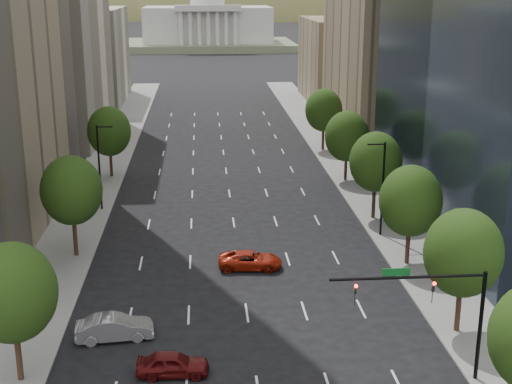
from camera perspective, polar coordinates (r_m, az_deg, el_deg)
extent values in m
cube|color=slate|center=(71.02, -14.42, -2.64)|extent=(6.00, 200.00, 0.15)
cube|color=slate|center=(72.29, 10.56, -2.05)|extent=(6.00, 200.00, 0.15)
cube|color=beige|center=(111.43, -16.32, 13.20)|extent=(14.00, 30.00, 35.00)
cube|color=beige|center=(144.46, -13.47, 10.65)|extent=(14.00, 26.00, 18.00)
cube|color=#8C7759|center=(109.99, 10.50, 12.24)|extent=(14.00, 30.00, 30.00)
cube|color=#8C7759|center=(142.65, 6.97, 10.50)|extent=(14.00, 26.00, 16.00)
cylinder|color=#382316|center=(49.92, 16.01, -8.76)|extent=(0.36, 0.36, 4.00)
ellipsoid|color=#1C360E|center=(48.48, 16.36, -4.73)|extent=(5.20, 5.20, 5.98)
cylinder|color=#382316|center=(60.41, 12.14, -4.02)|extent=(0.36, 0.36, 3.90)
ellipsoid|color=#1C360E|center=(59.24, 12.36, -0.70)|extent=(5.20, 5.20, 5.98)
cylinder|color=#382316|center=(71.32, 9.48, -0.58)|extent=(0.36, 0.36, 4.10)
ellipsoid|color=#1C360E|center=(70.30, 9.62, 2.42)|extent=(5.20, 5.20, 5.98)
cylinder|color=#382316|center=(84.50, 7.25, 2.11)|extent=(0.36, 0.36, 3.80)
ellipsoid|color=#1C360E|center=(83.69, 7.33, 4.48)|extent=(5.20, 5.20, 5.98)
cylinder|color=#382316|center=(99.77, 5.43, 4.46)|extent=(0.36, 0.36, 4.00)
ellipsoid|color=#1C360E|center=(99.06, 5.48, 6.59)|extent=(5.20, 5.20, 5.98)
cylinder|color=#382316|center=(44.80, -18.63, -12.06)|extent=(0.36, 0.36, 4.00)
ellipsoid|color=#1C360E|center=(43.18, -19.09, -7.66)|extent=(5.20, 5.20, 5.98)
cylinder|color=#382316|center=(62.67, -14.39, -3.29)|extent=(0.36, 0.36, 4.15)
ellipsoid|color=#1C360E|center=(61.49, -14.65, 0.13)|extent=(5.20, 5.20, 5.98)
cylinder|color=#382316|center=(87.34, -11.62, 2.43)|extent=(0.36, 0.36, 3.95)
ellipsoid|color=#1C360E|center=(86.53, -11.76, 4.81)|extent=(5.20, 5.20, 5.98)
cylinder|color=black|center=(65.87, 10.17, 0.16)|extent=(0.20, 0.20, 9.00)
cylinder|color=black|center=(64.61, 9.68, 3.81)|extent=(1.60, 0.14, 0.14)
cylinder|color=black|center=(74.17, -12.52, 1.88)|extent=(0.20, 0.20, 9.00)
cylinder|color=black|center=(73.12, -12.10, 5.16)|extent=(1.60, 0.14, 0.14)
cylinder|color=black|center=(43.93, 17.62, -10.35)|extent=(0.24, 0.24, 7.00)
cylinder|color=black|center=(41.11, 12.15, -6.75)|extent=(9.00, 0.18, 0.18)
imported|color=black|center=(41.77, 14.09, -7.32)|extent=(0.18, 0.22, 1.10)
imported|color=black|center=(40.60, 8.00, -7.68)|extent=(0.18, 0.22, 1.10)
sphere|color=#FF0C07|center=(41.54, 14.19, -7.17)|extent=(0.20, 0.20, 0.20)
sphere|color=#FF0C07|center=(40.36, 8.07, -7.52)|extent=(0.20, 0.20, 0.20)
cube|color=#0C591E|center=(40.79, 11.23, -6.35)|extent=(1.60, 0.06, 0.45)
cube|color=#596647|center=(257.02, -3.88, 11.73)|extent=(60.00, 40.00, 2.50)
cube|color=silver|center=(256.51, -3.91, 13.34)|extent=(44.00, 26.00, 12.00)
cube|color=silver|center=(242.26, -3.89, 14.58)|extent=(22.00, 4.00, 2.00)
ellipsoid|color=olive|center=(585.14, -18.29, 10.26)|extent=(380.00, 342.00, 190.00)
ellipsoid|color=olive|center=(611.06, -0.42, 10.49)|extent=(440.00, 396.00, 240.00)
ellipsoid|color=olive|center=(682.73, 14.00, 11.24)|extent=(360.00, 324.00, 200.00)
imported|color=#4E0D0D|center=(44.06, -6.73, -13.61)|extent=(4.45, 1.91, 1.50)
imported|color=gray|center=(48.57, -11.33, -10.67)|extent=(5.27, 2.35, 1.68)
imported|color=#991D0B|center=(58.73, -0.47, -5.51)|extent=(5.44, 2.87, 1.46)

